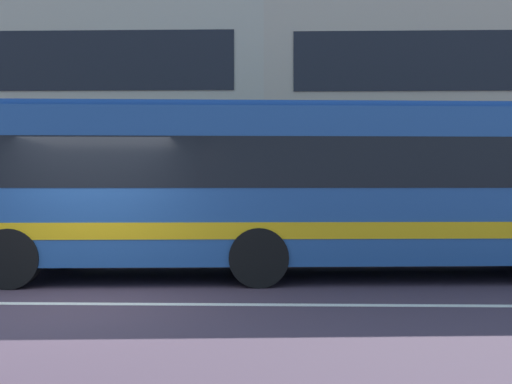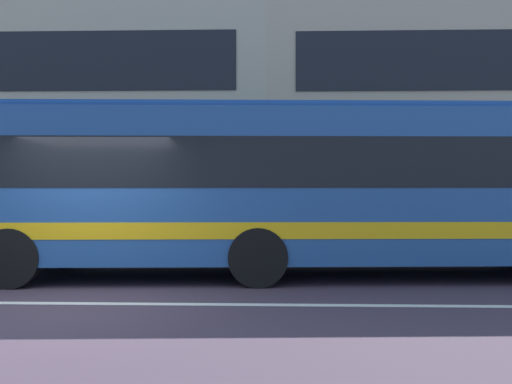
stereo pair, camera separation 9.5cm
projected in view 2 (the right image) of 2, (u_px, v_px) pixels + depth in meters
The scene contains 4 objects.
ground_plane at pixel (68, 304), 7.92m from camera, with size 160.00×160.00×0.00m, color #433341.
lane_centre_line at pixel (68, 303), 7.92m from camera, with size 60.00×0.16×0.01m, color silver.
hedge_row_far at pixel (229, 231), 14.36m from camera, with size 19.47×1.10×1.08m, color #274925.
transit_bus at pixel (295, 184), 10.36m from camera, with size 11.77×3.16×3.15m.
Camera 2 is at (2.97, -7.81, 1.69)m, focal length 38.67 mm.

